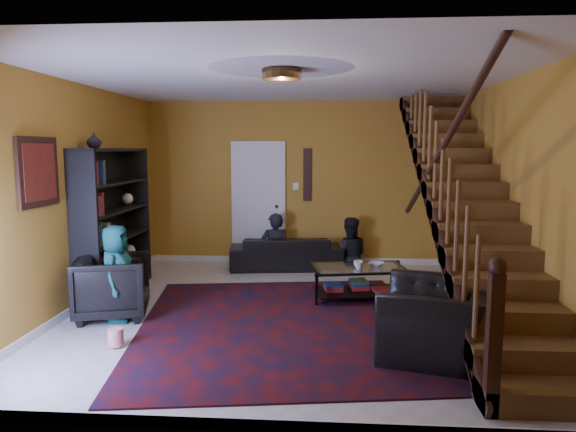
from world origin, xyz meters
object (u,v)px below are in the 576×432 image
object	(u,v)px
coffee_table	(359,281)
armchair_right	(432,320)
bookshelf	(114,225)
sofa	(286,252)
armchair_left	(113,286)

from	to	relation	value
coffee_table	armchair_right	bearing A→B (deg)	-71.96
bookshelf	coffee_table	bearing A→B (deg)	-1.11
armchair_right	coffee_table	world-z (taller)	armchair_right
sofa	armchair_left	xyz separation A→B (m)	(-1.86, -2.66, 0.10)
sofa	armchair_left	world-z (taller)	armchair_left
armchair_left	armchair_right	bearing A→B (deg)	-119.04
sofa	coffee_table	distance (m)	2.08
armchair_left	coffee_table	bearing A→B (deg)	-88.09
bookshelf	coffee_table	world-z (taller)	bookshelf
bookshelf	armchair_right	size ratio (longest dim) A/B	1.84
armchair_right	coffee_table	size ratio (longest dim) A/B	0.84
sofa	armchair_right	bearing A→B (deg)	108.58
armchair_right	armchair_left	bearing A→B (deg)	-88.82
sofa	armchair_right	xyz separation A→B (m)	(1.69, -3.55, 0.08)
armchair_left	sofa	bearing A→B (deg)	-49.89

